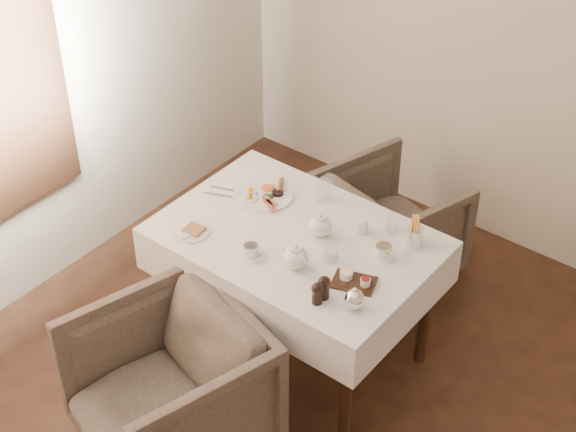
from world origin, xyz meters
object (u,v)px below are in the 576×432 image
at_px(armchair_far, 389,225).
at_px(teapot_centre, 320,224).
at_px(armchair_near, 169,389).
at_px(breakfast_plate, 265,193).
at_px(table, 296,255).

bearing_deg(armchair_far, teapot_centre, 112.91).
distance_m(armchair_near, breakfast_plate, 1.08).
relative_size(table, breakfast_plate, 4.24).
height_order(table, breakfast_plate, breakfast_plate).
distance_m(table, armchair_far, 0.90).
relative_size(armchair_near, armchair_far, 1.11).
bearing_deg(armchair_far, armchair_near, 103.95).
distance_m(armchair_far, breakfast_plate, 0.88).
bearing_deg(breakfast_plate, teapot_centre, -18.46).
distance_m(table, breakfast_plate, 0.38).
xyz_separation_m(armchair_near, teapot_centre, (0.17, 0.88, 0.47)).
distance_m(breakfast_plate, teapot_centre, 0.42).
bearing_deg(table, armchair_near, -95.76).
height_order(armchair_near, armchair_far, armchair_near).
bearing_deg(breakfast_plate, armchair_near, -82.21).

